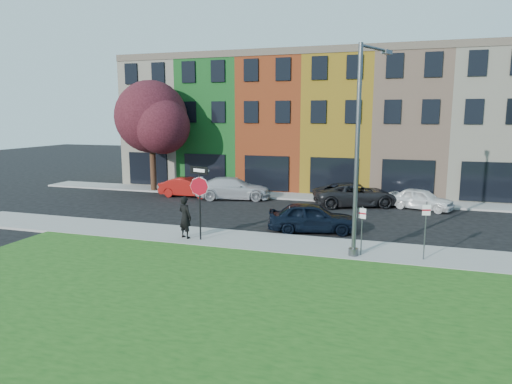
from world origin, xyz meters
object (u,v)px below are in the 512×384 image
(stop_sign, at_px, (199,188))
(man, at_px, (185,217))
(sedan_near, at_px, (312,217))
(street_lamp, at_px, (360,152))

(stop_sign, distance_m, man, 1.63)
(sedan_near, height_order, street_lamp, street_lamp)
(man, height_order, street_lamp, street_lamp)
(sedan_near, bearing_deg, street_lamp, -157.61)
(man, relative_size, sedan_near, 0.42)
(stop_sign, bearing_deg, street_lamp, 16.74)
(stop_sign, relative_size, man, 1.72)
(stop_sign, bearing_deg, man, -167.91)
(sedan_near, xyz_separation_m, street_lamp, (2.50, -3.52, 3.59))
(sedan_near, relative_size, street_lamp, 0.56)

